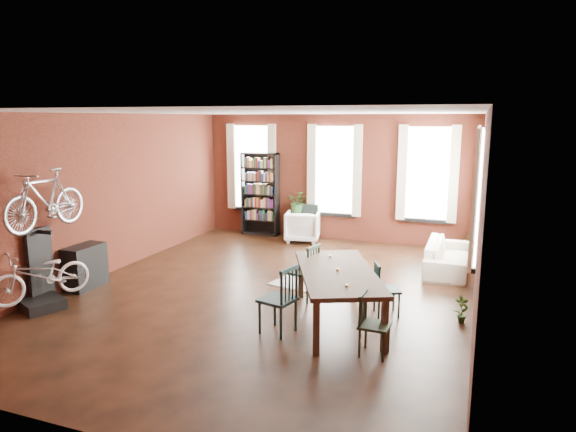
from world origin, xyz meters
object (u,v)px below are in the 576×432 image
at_px(dining_table, 337,296).
at_px(dining_chair_b, 304,272).
at_px(cream_sofa, 448,251).
at_px(plant_stand, 299,226).
at_px(bike_trainer, 42,304).
at_px(bicycle_floor, 39,253).
at_px(white_armchair, 303,225).
at_px(dining_chair_c, 375,325).
at_px(dining_chair_d, 387,289).
at_px(bookshelf, 260,194).
at_px(dining_chair_a, 278,299).
at_px(console_table, 85,267).

bearing_deg(dining_table, dining_chair_b, 111.42).
bearing_deg(cream_sofa, plant_stand, 66.58).
relative_size(dining_table, bike_trainer, 3.96).
xyz_separation_m(cream_sofa, bicycle_floor, (-6.08, -4.64, 0.56)).
bearing_deg(bicycle_floor, white_armchair, 91.00).
relative_size(dining_chair_c, bicycle_floor, 0.53).
relative_size(dining_chair_b, dining_chair_d, 1.15).
height_order(cream_sofa, bicycle_floor, bicycle_floor).
distance_m(dining_chair_d, bookshelf, 6.26).
xyz_separation_m(dining_chair_a, white_armchair, (-1.50, 5.49, -0.08)).
bearing_deg(bookshelf, dining_chair_c, -54.80).
height_order(white_armchair, bike_trainer, white_armchair).
distance_m(dining_chair_c, bike_trainer, 5.48).
height_order(dining_chair_b, cream_sofa, dining_chair_b).
height_order(dining_chair_b, dining_chair_d, dining_chair_b).
height_order(dining_chair_d, bookshelf, bookshelf).
height_order(dining_chair_a, console_table, dining_chair_a).
height_order(dining_table, dining_chair_c, dining_chair_c).
relative_size(dining_chair_a, bicycle_floor, 0.64).
relative_size(dining_chair_c, bookshelf, 0.38).
height_order(cream_sofa, plant_stand, cream_sofa).
bearing_deg(bicycle_floor, cream_sofa, 60.56).
bearing_deg(cream_sofa, dining_chair_b, 139.94).
bearing_deg(cream_sofa, bookshelf, 71.05).
distance_m(dining_chair_b, dining_chair_d, 1.50).
xyz_separation_m(dining_chair_a, console_table, (-4.09, 0.64, -0.11)).
distance_m(dining_chair_c, cream_sofa, 4.43).
height_order(dining_chair_a, bike_trainer, dining_chair_a).
distance_m(dining_chair_a, console_table, 4.15).
relative_size(dining_chair_c, white_armchair, 0.99).
xyz_separation_m(white_armchair, bicycle_floor, (-2.45, -6.00, 0.54)).
bearing_deg(bike_trainer, cream_sofa, 37.19).
bearing_deg(dining_chair_b, bookshelf, -134.83).
relative_size(console_table, plant_stand, 1.23).
distance_m(bookshelf, bike_trainer, 6.53).
height_order(dining_chair_a, dining_chair_d, dining_chair_a).
distance_m(dining_table, dining_chair_d, 0.87).
distance_m(dining_table, plant_stand, 5.64).
xyz_separation_m(dining_table, bike_trainer, (-4.70, -1.21, -0.32)).
distance_m(console_table, plant_stand, 5.69).
relative_size(dining_chair_d, white_armchair, 0.99).
xyz_separation_m(dining_chair_a, bicycle_floor, (-3.95, -0.50, 0.46)).
relative_size(dining_chair_d, bike_trainer, 1.40).
bearing_deg(dining_chair_a, white_armchair, -150.87).
relative_size(dining_table, dining_chair_b, 2.47).
bearing_deg(bike_trainer, console_table, 95.23).
xyz_separation_m(dining_chair_b, dining_chair_d, (1.48, -0.24, -0.06)).
distance_m(dining_chair_d, white_armchair, 5.13).
bearing_deg(white_armchair, bicycle_floor, 55.80).
relative_size(dining_table, bicycle_floor, 1.52).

